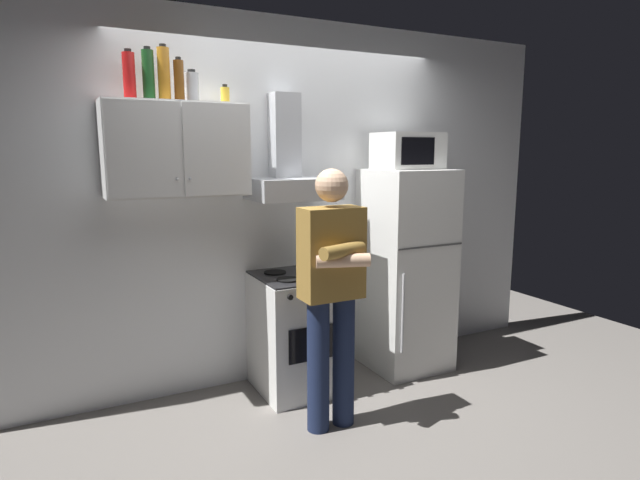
{
  "coord_description": "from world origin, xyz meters",
  "views": [
    {
      "loc": [
        -1.58,
        -3.11,
        1.75
      ],
      "look_at": [
        0.0,
        0.0,
        1.15
      ],
      "focal_mm": 29.6,
      "sensor_mm": 36.0,
      "label": 1
    }
  ],
  "objects_px": {
    "upper_cabinet": "(176,150)",
    "bottle_soda_red": "(129,76)",
    "bottle_beer_brown": "(179,80)",
    "refrigerator": "(406,270)",
    "bottle_spice_jar": "(225,95)",
    "cooking_pot": "(322,268)",
    "bottle_canister_steel": "(192,87)",
    "bottle_liquor_amber": "(164,74)",
    "bottle_wine_green": "(148,75)",
    "microwave": "(408,151)",
    "range_hood": "(290,171)",
    "stove_oven": "(299,332)",
    "person_standing": "(332,290)"
  },
  "relations": [
    {
      "from": "bottle_wine_green",
      "to": "bottle_liquor_amber",
      "type": "height_order",
      "value": "bottle_liquor_amber"
    },
    {
      "from": "bottle_wine_green",
      "to": "bottle_beer_brown",
      "type": "distance_m",
      "value": 0.19
    },
    {
      "from": "bottle_beer_brown",
      "to": "bottle_wine_green",
      "type": "bearing_deg",
      "value": 178.37
    },
    {
      "from": "refrigerator",
      "to": "person_standing",
      "type": "bearing_deg",
      "value": -148.77
    },
    {
      "from": "upper_cabinet",
      "to": "bottle_soda_red",
      "type": "bearing_deg",
      "value": -177.87
    },
    {
      "from": "person_standing",
      "to": "bottle_canister_steel",
      "type": "distance_m",
      "value": 1.58
    },
    {
      "from": "cooking_pot",
      "to": "microwave",
      "type": "bearing_deg",
      "value": 9.57
    },
    {
      "from": "microwave",
      "to": "bottle_canister_steel",
      "type": "relative_size",
      "value": 2.32
    },
    {
      "from": "stove_oven",
      "to": "bottle_beer_brown",
      "type": "relative_size",
      "value": 3.24
    },
    {
      "from": "stove_oven",
      "to": "bottle_liquor_amber",
      "type": "height_order",
      "value": "bottle_liquor_amber"
    },
    {
      "from": "range_hood",
      "to": "bottle_wine_green",
      "type": "bearing_deg",
      "value": -178.69
    },
    {
      "from": "range_hood",
      "to": "microwave",
      "type": "xyz_separation_m",
      "value": [
        0.95,
        -0.11,
        0.14
      ]
    },
    {
      "from": "person_standing",
      "to": "bottle_wine_green",
      "type": "height_order",
      "value": "bottle_wine_green"
    },
    {
      "from": "refrigerator",
      "to": "cooking_pot",
      "type": "distance_m",
      "value": 0.84
    },
    {
      "from": "cooking_pot",
      "to": "bottle_canister_steel",
      "type": "bearing_deg",
      "value": 161.79
    },
    {
      "from": "microwave",
      "to": "bottle_spice_jar",
      "type": "relative_size",
      "value": 3.71
    },
    {
      "from": "bottle_liquor_amber",
      "to": "refrigerator",
      "type": "bearing_deg",
      "value": -3.04
    },
    {
      "from": "microwave",
      "to": "bottle_beer_brown",
      "type": "bearing_deg",
      "value": 177.32
    },
    {
      "from": "bottle_beer_brown",
      "to": "upper_cabinet",
      "type": "bearing_deg",
      "value": 141.05
    },
    {
      "from": "upper_cabinet",
      "to": "cooking_pot",
      "type": "xyz_separation_m",
      "value": [
        0.93,
        -0.24,
        -0.82
      ]
    },
    {
      "from": "refrigerator",
      "to": "cooking_pot",
      "type": "xyz_separation_m",
      "value": [
        -0.82,
        -0.12,
        0.13
      ]
    },
    {
      "from": "cooking_pot",
      "to": "bottle_canister_steel",
      "type": "distance_m",
      "value": 1.49
    },
    {
      "from": "upper_cabinet",
      "to": "cooking_pot",
      "type": "distance_m",
      "value": 1.27
    },
    {
      "from": "person_standing",
      "to": "bottle_wine_green",
      "type": "xyz_separation_m",
      "value": [
        -0.9,
        0.71,
        1.3
      ]
    },
    {
      "from": "stove_oven",
      "to": "bottle_spice_jar",
      "type": "bearing_deg",
      "value": 159.69
    },
    {
      "from": "cooking_pot",
      "to": "person_standing",
      "type": "bearing_deg",
      "value": -110.3
    },
    {
      "from": "microwave",
      "to": "bottle_wine_green",
      "type": "xyz_separation_m",
      "value": [
        -1.9,
        0.09,
        0.46
      ]
    },
    {
      "from": "upper_cabinet",
      "to": "person_standing",
      "type": "bearing_deg",
      "value": -44.26
    },
    {
      "from": "microwave",
      "to": "bottle_soda_red",
      "type": "height_order",
      "value": "bottle_soda_red"
    },
    {
      "from": "bottle_liquor_amber",
      "to": "range_hood",
      "type": "bearing_deg",
      "value": 1.98
    },
    {
      "from": "upper_cabinet",
      "to": "bottle_soda_red",
      "type": "height_order",
      "value": "bottle_soda_red"
    },
    {
      "from": "bottle_canister_steel",
      "to": "cooking_pot",
      "type": "bearing_deg",
      "value": -18.21
    },
    {
      "from": "stove_oven",
      "to": "bottle_beer_brown",
      "type": "height_order",
      "value": "bottle_beer_brown"
    },
    {
      "from": "bottle_beer_brown",
      "to": "refrigerator",
      "type": "bearing_deg",
      "value": -3.29
    },
    {
      "from": "cooking_pot",
      "to": "bottle_liquor_amber",
      "type": "xyz_separation_m",
      "value": [
        -0.99,
        0.22,
        1.29
      ]
    },
    {
      "from": "refrigerator",
      "to": "bottle_liquor_amber",
      "type": "bearing_deg",
      "value": 176.96
    },
    {
      "from": "cooking_pot",
      "to": "bottle_spice_jar",
      "type": "distance_m",
      "value": 1.35
    },
    {
      "from": "bottle_spice_jar",
      "to": "bottle_beer_brown",
      "type": "xyz_separation_m",
      "value": [
        -0.32,
        -0.07,
        0.07
      ]
    },
    {
      "from": "upper_cabinet",
      "to": "range_hood",
      "type": "distance_m",
      "value": 0.81
    },
    {
      "from": "microwave",
      "to": "bottle_wine_green",
      "type": "distance_m",
      "value": 1.96
    },
    {
      "from": "bottle_spice_jar",
      "to": "upper_cabinet",
      "type": "bearing_deg",
      "value": -173.17
    },
    {
      "from": "stove_oven",
      "to": "bottle_wine_green",
      "type": "relative_size",
      "value": 2.75
    },
    {
      "from": "refrigerator",
      "to": "bottle_canister_steel",
      "type": "bearing_deg",
      "value": 174.89
    },
    {
      "from": "cooking_pot",
      "to": "bottle_spice_jar",
      "type": "bearing_deg",
      "value": 153.79
    },
    {
      "from": "range_hood",
      "to": "bottle_beer_brown",
      "type": "distance_m",
      "value": 0.96
    },
    {
      "from": "refrigerator",
      "to": "bottle_beer_brown",
      "type": "xyz_separation_m",
      "value": [
        -1.72,
        0.1,
        1.38
      ]
    },
    {
      "from": "bottle_liquor_amber",
      "to": "bottle_soda_red",
      "type": "bearing_deg",
      "value": 174.73
    },
    {
      "from": "bottle_beer_brown",
      "to": "bottle_soda_red",
      "type": "distance_m",
      "value": 0.3
    },
    {
      "from": "microwave",
      "to": "bottle_soda_red",
      "type": "distance_m",
      "value": 2.06
    },
    {
      "from": "cooking_pot",
      "to": "bottle_soda_red",
      "type": "relative_size",
      "value": 1.04
    }
  ]
}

